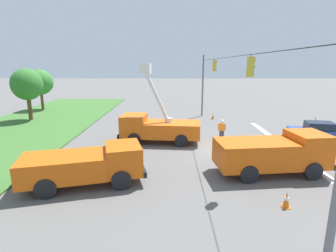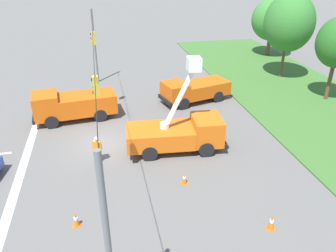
{
  "view_description": "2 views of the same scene",
  "coord_description": "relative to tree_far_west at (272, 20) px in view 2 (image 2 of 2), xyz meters",
  "views": [
    {
      "loc": [
        -18.56,
        3.86,
        6.14
      ],
      "look_at": [
        -1.82,
        4.01,
        2.19
      ],
      "focal_mm": 28.0,
      "sensor_mm": 36.0,
      "label": 1
    },
    {
      "loc": [
        20.14,
        0.26,
        11.43
      ],
      "look_at": [
        2.37,
        4.09,
        2.08
      ],
      "focal_mm": 35.0,
      "sensor_mm": 36.0,
      "label": 2
    }
  ],
  "objects": [
    {
      "name": "utility_truck_support_far",
      "position": [
        14.25,
        -23.99,
        -3.31
      ],
      "size": [
        3.08,
        6.58,
        2.36
      ],
      "color": "#D6560F",
      "rests_on": "ground"
    },
    {
      "name": "ground_plane",
      "position": [
        18.61,
        -21.97,
        -4.57
      ],
      "size": [
        200.0,
        200.0,
        0.0
      ],
      "primitive_type": "plane",
      "color": "#605E5B"
    },
    {
      "name": "grass_verge",
      "position": [
        18.61,
        -3.97,
        -4.52
      ],
      "size": [
        56.0,
        12.0,
        0.1
      ],
      "primitive_type": "cube",
      "color": "#3D6B2D",
      "rests_on": "ground"
    },
    {
      "name": "traffic_cone_mid_right",
      "position": [
        26.32,
        -23.5,
        -4.18
      ],
      "size": [
        0.36,
        0.36,
        0.77
      ],
      "color": "orange",
      "rests_on": "ground"
    },
    {
      "name": "traffic_cone_mid_left",
      "position": [
        10.5,
        -23.2,
        -4.2
      ],
      "size": [
        0.36,
        0.36,
        0.74
      ],
      "color": "orange",
      "rests_on": "ground"
    },
    {
      "name": "road_worker",
      "position": [
        20.88,
        -22.33,
        -3.57
      ],
      "size": [
        0.4,
        0.58,
        1.77
      ],
      "color": "#383842",
      "rests_on": "ground"
    },
    {
      "name": "tree_far_west",
      "position": [
        0.0,
        0.0,
        0.0
      ],
      "size": [
        5.41,
        5.04,
        7.16
      ],
      "color": "brown",
      "rests_on": "ground"
    },
    {
      "name": "utility_truck_support_near",
      "position": [
        12.75,
        -13.75,
        -3.46
      ],
      "size": [
        3.93,
        6.54,
        2.01
      ],
      "color": "#D6560F",
      "rests_on": "ground"
    },
    {
      "name": "lane_markings",
      "position": [
        18.61,
        -28.41,
        -4.56
      ],
      "size": [
        17.6,
        15.25,
        0.01
      ],
      "color": "silver",
      "rests_on": "ground"
    },
    {
      "name": "signal_gantry",
      "position": [
        18.55,
        -21.97,
        -0.32
      ],
      "size": [
        26.2,
        0.33,
        7.2
      ],
      "color": "slate",
      "rests_on": "ground"
    },
    {
      "name": "utility_truck_bucket_lift",
      "position": [
        20.45,
        -17.06,
        -3.27
      ],
      "size": [
        3.03,
        6.57,
        6.22
      ],
      "color": "orange",
      "rests_on": "ground"
    },
    {
      "name": "tree_west",
      "position": [
        8.36,
        -2.81,
        1.11
      ],
      "size": [
        5.48,
        4.76,
        8.55
      ],
      "color": "brown",
      "rests_on": "ground"
    },
    {
      "name": "traffic_cone_lane_edge_a",
      "position": [
        24.22,
        -17.62,
        -4.22
      ],
      "size": [
        0.36,
        0.36,
        0.71
      ],
      "color": "orange",
      "rests_on": "ground"
    },
    {
      "name": "traffic_cone_foreground_right",
      "position": [
        28.46,
        -14.52,
        -4.16
      ],
      "size": [
        0.36,
        0.36,
        0.82
      ],
      "color": "orange",
      "rests_on": "ground"
    }
  ]
}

